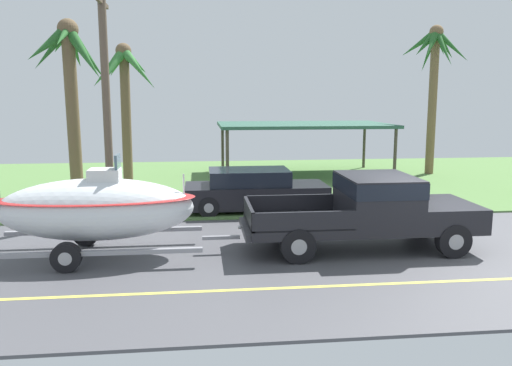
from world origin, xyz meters
TOP-DOWN VIEW (x-y plane):
  - ground at (0.00, 8.38)m, footprint 36.00×22.00m
  - pickup_truck_towing at (-1.09, 0.65)m, footprint 5.83×2.15m
  - boat_on_trailer at (-7.77, 0.65)m, footprint 5.85×2.23m
  - parked_sedan_near at (-3.60, 5.13)m, footprint 4.59×1.86m
  - carport_awning at (-0.54, 12.36)m, footprint 7.81×4.77m
  - palm_tree_near_left at (-8.25, 9.82)m, footprint 2.65×3.06m
  - palm_tree_near_right at (5.52, 12.10)m, footprint 2.63×3.07m
  - palm_tree_mid at (-9.59, 6.93)m, footprint 2.71×3.22m
  - utility_pole at (-8.11, 4.74)m, footprint 0.24×1.80m

SIDE VIEW (x-z plane):
  - ground at x=0.00m, z-range -0.07..0.04m
  - parked_sedan_near at x=-3.60m, z-range -0.02..1.36m
  - pickup_truck_towing at x=-1.09m, z-range 0.11..1.93m
  - boat_on_trailer at x=-7.77m, z-range -0.05..2.36m
  - carport_awning at x=-0.54m, z-range 1.12..3.59m
  - utility_pole at x=-8.11m, z-range 0.15..7.16m
  - palm_tree_near_left at x=-8.25m, z-range 1.39..7.17m
  - palm_tree_mid at x=-9.59m, z-range 1.47..7.72m
  - palm_tree_near_right at x=5.52m, z-range 1.71..8.65m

